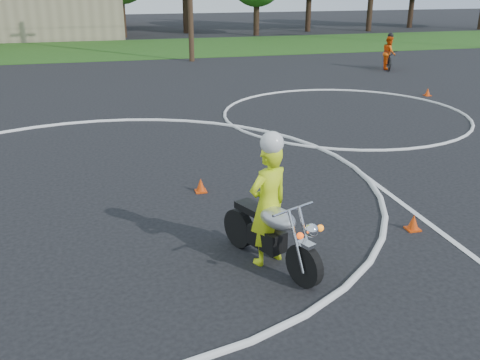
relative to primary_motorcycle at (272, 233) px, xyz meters
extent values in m
plane|color=black|center=(-2.68, 0.91, -0.58)|extent=(120.00, 120.00, 0.00)
cube|color=#1E4714|center=(-2.68, 27.91, -0.57)|extent=(120.00, 10.00, 0.02)
torus|color=silver|center=(-2.68, 3.91, -0.57)|extent=(12.12, 12.12, 0.12)
torus|color=silver|center=(5.32, 8.91, -0.57)|extent=(8.10, 8.10, 0.10)
cylinder|color=black|center=(0.30, -0.68, -0.24)|extent=(0.40, 0.67, 0.68)
cylinder|color=black|center=(-0.34, 0.76, -0.24)|extent=(0.40, 0.67, 0.68)
cube|color=black|center=(-0.04, 0.09, -0.12)|extent=(0.54, 0.69, 0.34)
ellipsoid|color=silver|center=(0.05, -0.12, 0.30)|extent=(0.66, 0.82, 0.32)
cube|color=black|center=(-0.18, 0.40, 0.26)|extent=(0.54, 0.74, 0.11)
cylinder|color=silver|center=(0.17, -0.64, 0.16)|extent=(0.21, 0.39, 0.91)
cylinder|color=silver|center=(0.35, -0.56, 0.16)|extent=(0.21, 0.39, 0.91)
cube|color=silver|center=(0.31, -0.70, 0.12)|extent=(0.24, 0.29, 0.06)
cylinder|color=silver|center=(0.18, -0.43, 0.57)|extent=(0.74, 0.35, 0.04)
sphere|color=white|center=(0.34, -0.79, 0.38)|extent=(0.20, 0.20, 0.20)
sphere|color=#FF470C|center=(0.15, -0.85, 0.35)|extent=(0.10, 0.10, 0.10)
sphere|color=orange|center=(0.52, -0.68, 0.35)|extent=(0.10, 0.10, 0.10)
cylinder|color=silver|center=(-0.06, 0.57, -0.24)|extent=(0.45, 0.86, 0.09)
imported|color=#D2ED19|center=(-0.02, 0.14, 0.42)|extent=(0.86, 0.73, 1.99)
sphere|color=silver|center=(0.00, 0.09, 1.44)|extent=(0.36, 0.36, 0.36)
imported|color=black|center=(11.26, 16.88, -0.09)|extent=(1.26, 1.94, 0.96)
imported|color=#FF5A0D|center=(11.26, 16.88, 0.22)|extent=(0.85, 0.94, 1.60)
sphere|color=black|center=(11.26, 16.88, 1.05)|extent=(0.28, 0.28, 0.28)
cone|color=#D53F0B|center=(-0.54, 3.34, -0.43)|extent=(0.22, 0.22, 0.30)
cube|color=#D53F0B|center=(-0.54, 3.34, -0.56)|extent=(0.24, 0.24, 0.03)
cone|color=#D53F0B|center=(9.68, 10.87, -0.43)|extent=(0.22, 0.22, 0.30)
cube|color=#D53F0B|center=(9.68, 10.87, -0.56)|extent=(0.24, 0.24, 0.03)
cone|color=#D53F0B|center=(2.89, 0.59, -0.43)|extent=(0.22, 0.22, 0.30)
cube|color=#D53F0B|center=(2.89, 0.59, -0.56)|extent=(0.24, 0.24, 0.03)
cylinder|color=#382619|center=(-0.68, 34.91, 1.04)|extent=(0.44, 0.44, 3.24)
cylinder|color=#382619|center=(4.32, 36.91, 1.40)|extent=(0.44, 0.44, 3.96)
cylinder|color=#382619|center=(9.32, 33.91, 0.86)|extent=(0.44, 0.44, 2.88)
cylinder|color=#382619|center=(14.32, 35.91, 1.22)|extent=(0.44, 0.44, 3.60)
cylinder|color=#382619|center=(19.32, 34.91, 1.58)|extent=(0.44, 0.44, 4.32)
cylinder|color=#382619|center=(24.32, 36.91, 1.04)|extent=(0.44, 0.44, 3.24)
cylinder|color=#382619|center=(-4.68, 35.91, 0.86)|extent=(0.44, 0.44, 2.88)
camera|label=1|loc=(-2.31, -7.15, 3.77)|focal=40.00mm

